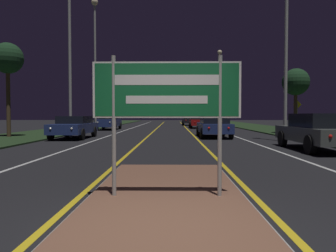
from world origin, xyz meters
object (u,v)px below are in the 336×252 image
car_receding_3 (189,120)px  car_receding_0 (316,131)px  car_receding_2 (199,121)px  car_approaching_0 (74,126)px  streetlight_right_far (220,74)px  highway_sign (167,96)px  streetlight_left_near (70,39)px  streetlight_left_far (95,45)px  streetlight_right_near (286,41)px  car_approaching_1 (109,121)px  car_receding_1 (214,126)px  warning_sign (297,114)px

car_receding_3 → car_receding_0: bearing=-83.3°
car_receding_2 → car_approaching_0: bearing=-120.3°
car_receding_3 → car_approaching_0: 25.10m
streetlight_right_far → car_approaching_0: 27.15m
highway_sign → streetlight_left_near: size_ratio=0.23×
car_receding_0 → car_approaching_0: bearing=151.1°
highway_sign → streetlight_left_far: 24.51m
streetlight_left_near → streetlight_right_far: 25.86m
streetlight_right_near → car_approaching_1: bearing=132.0°
streetlight_left_near → car_receding_1: (9.06, 0.11, -5.48)m
highway_sign → streetlight_right_near: bearing=63.4°
highway_sign → car_approaching_0: size_ratio=0.53×
streetlight_left_far → car_approaching_0: streetlight_left_far is taller
streetlight_left_far → streetlight_right_far: 19.67m
car_approaching_0 → car_receding_2: bearing=59.7°
streetlight_right_far → car_approaching_0: bearing=-117.2°
car_receding_3 → car_approaching_1: (-8.27, -12.38, 0.03)m
streetlight_right_far → car_receding_1: size_ratio=2.04×
car_approaching_1 → streetlight_right_near: bearing=-48.0°
streetlight_left_far → streetlight_right_near: 16.75m
car_receding_0 → car_approaching_0: (-11.70, 6.46, -0.06)m
streetlight_right_near → car_receding_0: size_ratio=1.74×
streetlight_left_far → car_receding_2: (9.49, 6.31, -6.70)m
highway_sign → car_receding_3: (2.32, 38.00, -0.99)m
car_receding_3 → warning_sign: size_ratio=1.87×
highway_sign → streetlight_right_far: size_ratio=0.25×
streetlight_left_near → streetlight_right_near: streetlight_left_near is taller
highway_sign → streetlight_right_far: 38.64m
streetlight_left_far → car_receding_3: (8.91, 15.08, -6.68)m
streetlight_left_far → streetlight_left_near: bearing=-88.3°
streetlight_left_near → streetlight_left_far: streetlight_left_far is taller
car_receding_2 → car_receding_3: size_ratio=1.00×
streetlight_right_near → warning_sign: 7.74m
streetlight_right_near → streetlight_left_far: bearing=139.9°
car_receding_2 → car_receding_3: car_receding_3 is taller
warning_sign → car_approaching_1: bearing=153.9°
car_receding_3 → car_receding_1: bearing=-89.1°
streetlight_left_near → streetlight_right_far: (12.62, 22.56, 0.59)m
streetlight_right_near → streetlight_right_far: streetlight_right_far is taller
streetlight_left_near → streetlight_right_far: size_ratio=1.05×
car_receding_0 → car_receding_2: 21.62m
streetlight_left_far → highway_sign: bearing=-73.9°
streetlight_left_near → car_receding_1: streetlight_left_near is taller
warning_sign → highway_sign: bearing=-116.4°
car_receding_1 → warning_sign: 7.03m
streetlight_right_near → car_receding_1: bearing=137.5°
car_approaching_1 → streetlight_left_near: bearing=-92.3°
car_receding_1 → car_approaching_0: bearing=-172.7°
car_receding_1 → car_receding_3: bearing=90.9°
streetlight_right_far → warning_sign: (2.80, -19.54, -5.27)m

